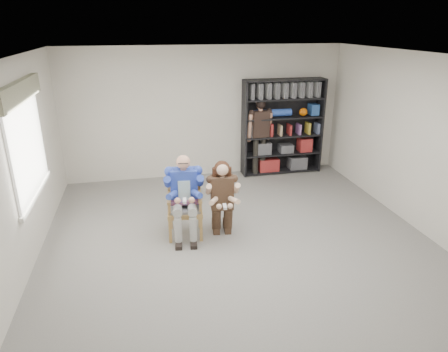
{
  "coord_description": "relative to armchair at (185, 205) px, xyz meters",
  "views": [
    {
      "loc": [
        -1.37,
        -4.9,
        3.21
      ],
      "look_at": [
        -0.2,
        0.6,
        1.05
      ],
      "focal_mm": 32.0,
      "sensor_mm": 36.0,
      "label": 1
    }
  ],
  "objects": [
    {
      "name": "room_shell",
      "position": [
        0.79,
        -0.81,
        0.88
      ],
      "size": [
        6.0,
        7.0,
        2.8
      ],
      "primitive_type": null,
      "color": "silver",
      "rests_on": "ground"
    },
    {
      "name": "floor",
      "position": [
        0.79,
        -0.81,
        -0.52
      ],
      "size": [
        6.0,
        7.0,
        0.01
      ],
      "primitive_type": "cube",
      "color": "slate",
      "rests_on": "ground"
    },
    {
      "name": "window_left",
      "position": [
        -2.16,
        0.19,
        1.11
      ],
      "size": [
        0.16,
        2.0,
        1.75
      ],
      "primitive_type": null,
      "color": "silver",
      "rests_on": "room_shell"
    },
    {
      "name": "armchair",
      "position": [
        0.0,
        0.0,
        0.0
      ],
      "size": [
        0.66,
        0.64,
        1.04
      ],
      "primitive_type": null,
      "rotation": [
        0.0,
        0.0,
        -0.11
      ],
      "color": "olive",
      "rests_on": "floor"
    },
    {
      "name": "seated_man",
      "position": [
        0.0,
        0.0,
        0.16
      ],
      "size": [
        0.66,
        0.87,
        1.35
      ],
      "primitive_type": null,
      "rotation": [
        0.0,
        0.0,
        -0.11
      ],
      "color": "navy",
      "rests_on": "floor"
    },
    {
      "name": "kneeling_woman",
      "position": [
        0.58,
        -0.12,
        0.1
      ],
      "size": [
        0.6,
        0.88,
        1.23
      ],
      "primitive_type": null,
      "rotation": [
        0.0,
        0.0,
        -0.11
      ],
      "color": "#362318",
      "rests_on": "floor"
    },
    {
      "name": "bookshelf",
      "position": [
        2.49,
        2.47,
        0.53
      ],
      "size": [
        1.8,
        0.38,
        2.1
      ],
      "primitive_type": null,
      "color": "black",
      "rests_on": "floor"
    },
    {
      "name": "standing_man",
      "position": [
        1.94,
        2.39,
        0.34
      ],
      "size": [
        0.57,
        0.37,
        1.71
      ],
      "primitive_type": null,
      "rotation": [
        0.0,
        0.0,
        0.15
      ],
      "color": "black",
      "rests_on": "floor"
    }
  ]
}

